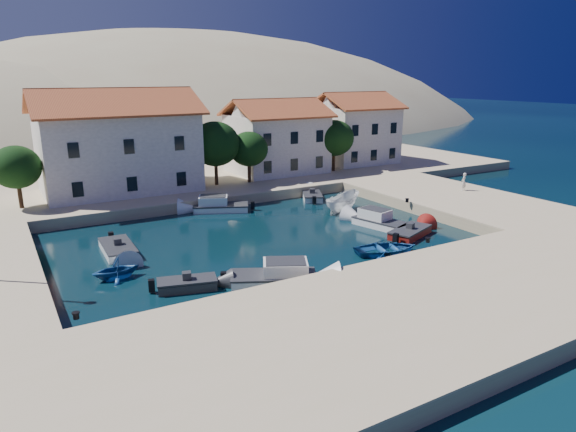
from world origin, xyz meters
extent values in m
plane|color=black|center=(0.00, 0.00, 0.00)|extent=(400.00, 400.00, 0.00)
cube|color=#C5B186|center=(0.00, -6.00, 0.50)|extent=(52.00, 12.00, 1.00)
cube|color=#C5B186|center=(20.50, 10.00, 0.50)|extent=(11.00, 20.00, 1.00)
cube|color=#C5B186|center=(2.00, 38.00, 0.50)|extent=(80.00, 36.00, 1.00)
ellipsoid|color=tan|center=(-10.00, 110.00, -20.00)|extent=(198.00, 126.00, 72.00)
ellipsoid|color=tan|center=(35.00, 130.00, -25.00)|extent=(220.00, 176.00, 99.00)
cube|color=beige|center=(-6.00, 28.00, 4.75)|extent=(14.00, 9.00, 7.50)
pyramid|color=#983622|center=(-6.00, 28.00, 9.60)|extent=(14.70, 9.45, 2.20)
cube|color=beige|center=(12.00, 29.00, 4.25)|extent=(10.00, 8.00, 6.50)
pyramid|color=#983622|center=(12.00, 29.00, 8.40)|extent=(10.50, 8.40, 1.80)
cube|color=beige|center=(24.00, 30.00, 4.50)|extent=(9.00, 8.00, 7.00)
pyramid|color=#983622|center=(24.00, 30.00, 8.90)|extent=(9.45, 8.40, 1.80)
cylinder|color=#382314|center=(-15.00, 25.00, 2.25)|extent=(0.36, 0.36, 2.50)
ellipsoid|color=black|center=(-15.00, 25.00, 4.50)|extent=(4.00, 4.00, 3.60)
cylinder|color=#382314|center=(3.00, 25.50, 2.50)|extent=(0.36, 0.36, 3.00)
ellipsoid|color=black|center=(3.00, 25.50, 5.20)|extent=(5.00, 5.00, 4.50)
cylinder|color=#382314|center=(6.50, 25.00, 2.25)|extent=(0.36, 0.36, 2.50)
ellipsoid|color=black|center=(6.50, 25.00, 4.50)|extent=(4.00, 4.00, 3.60)
cylinder|color=#382314|center=(18.00, 26.00, 2.38)|extent=(0.36, 0.36, 2.75)
ellipsoid|color=black|center=(18.00, 26.00, 4.85)|extent=(4.60, 4.60, 4.14)
cylinder|color=black|center=(-14.30, 0.80, 1.15)|extent=(0.36, 0.36, 0.30)
cylinder|color=black|center=(8.00, 0.80, 1.15)|extent=(0.36, 0.36, 0.30)
cylinder|color=black|center=(14.70, 10.00, 1.15)|extent=(0.36, 0.36, 0.30)
cube|color=#2D2E31|center=(-7.96, 3.69, 0.25)|extent=(3.55, 2.26, 0.90)
cube|color=#2D2E31|center=(-7.96, 3.69, 0.58)|extent=(3.63, 2.31, 0.10)
cube|color=#2D2E31|center=(-7.96, 3.69, 0.80)|extent=(0.61, 0.61, 0.50)
cube|color=white|center=(-3.28, 1.86, 0.25)|extent=(5.29, 4.09, 0.90)
cube|color=#2D2E31|center=(-3.28, 1.86, 0.58)|extent=(5.42, 4.18, 0.10)
cube|color=white|center=(-3.28, 1.86, 0.95)|extent=(3.11, 2.76, 0.90)
imported|color=navy|center=(6.05, 2.67, 0.00)|extent=(5.14, 4.21, 0.93)
cube|color=maroon|center=(10.17, 4.75, 0.25)|extent=(4.34, 3.10, 0.90)
cube|color=#2D2E31|center=(10.17, 4.75, 0.58)|extent=(4.44, 3.17, 0.10)
cube|color=#2D2E31|center=(10.17, 4.75, 0.80)|extent=(0.65, 0.65, 0.50)
cube|color=white|center=(9.83, 7.73, 0.25)|extent=(2.89, 4.85, 0.90)
cube|color=#2D2E31|center=(9.83, 7.73, 0.58)|extent=(2.95, 4.96, 0.10)
cube|color=white|center=(9.83, 7.73, 0.95)|extent=(2.10, 2.71, 0.90)
imported|color=white|center=(10.13, 13.43, 0.00)|extent=(5.06, 3.54, 1.83)
cube|color=white|center=(10.32, 18.72, 0.25)|extent=(3.27, 4.10, 0.90)
cube|color=#2D2E31|center=(10.32, 18.72, 0.58)|extent=(3.34, 4.19, 0.10)
cube|color=#2D2E31|center=(10.32, 18.72, 0.80)|extent=(0.68, 0.68, 0.50)
imported|color=navy|center=(-11.11, 7.42, 0.00)|extent=(2.90, 2.53, 1.46)
cube|color=white|center=(-9.96, 12.09, 0.25)|extent=(2.08, 4.38, 0.90)
cube|color=#2D2E31|center=(-9.96, 12.09, 0.58)|extent=(2.12, 4.48, 0.10)
cube|color=#2D2E31|center=(-9.96, 12.09, 0.80)|extent=(0.52, 0.52, 0.50)
cube|color=white|center=(0.67, 19.00, 0.25)|extent=(5.19, 3.83, 0.90)
cube|color=#2D2E31|center=(0.67, 19.00, 0.58)|extent=(5.31, 3.91, 0.10)
cube|color=white|center=(0.67, 19.00, 0.95)|extent=(3.02, 2.62, 0.90)
imported|color=silver|center=(22.79, 10.85, 1.87)|extent=(0.74, 0.62, 1.74)
camera|label=1|loc=(-16.74, -22.83, 11.91)|focal=32.00mm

